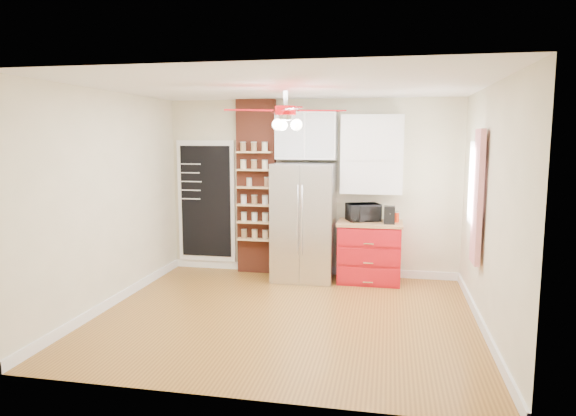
% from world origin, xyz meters
% --- Properties ---
extents(floor, '(4.50, 4.50, 0.00)m').
position_xyz_m(floor, '(0.00, 0.00, 0.00)').
color(floor, olive).
rests_on(floor, ground).
extents(ceiling, '(4.50, 4.50, 0.00)m').
position_xyz_m(ceiling, '(0.00, 0.00, 2.70)').
color(ceiling, white).
rests_on(ceiling, wall_back).
extents(wall_back, '(4.50, 0.02, 2.70)m').
position_xyz_m(wall_back, '(0.00, 2.00, 1.35)').
color(wall_back, beige).
rests_on(wall_back, floor).
extents(wall_front, '(4.50, 0.02, 2.70)m').
position_xyz_m(wall_front, '(0.00, -2.00, 1.35)').
color(wall_front, beige).
rests_on(wall_front, floor).
extents(wall_left, '(0.02, 4.00, 2.70)m').
position_xyz_m(wall_left, '(-2.25, 0.00, 1.35)').
color(wall_left, beige).
rests_on(wall_left, floor).
extents(wall_right, '(0.02, 4.00, 2.70)m').
position_xyz_m(wall_right, '(2.25, 0.00, 1.35)').
color(wall_right, beige).
rests_on(wall_right, floor).
extents(chalkboard, '(0.95, 0.05, 1.95)m').
position_xyz_m(chalkboard, '(-1.70, 1.96, 1.10)').
color(chalkboard, white).
rests_on(chalkboard, wall_back).
extents(brick_pillar, '(0.60, 0.16, 2.70)m').
position_xyz_m(brick_pillar, '(-0.85, 1.92, 1.35)').
color(brick_pillar, brown).
rests_on(brick_pillar, floor).
extents(fridge, '(0.90, 0.70, 1.75)m').
position_xyz_m(fridge, '(-0.05, 1.63, 0.88)').
color(fridge, silver).
rests_on(fridge, floor).
extents(upper_glass_cabinet, '(0.90, 0.35, 0.70)m').
position_xyz_m(upper_glass_cabinet, '(-0.05, 1.82, 2.15)').
color(upper_glass_cabinet, white).
rests_on(upper_glass_cabinet, wall_back).
extents(red_cabinet, '(0.94, 0.64, 0.90)m').
position_xyz_m(red_cabinet, '(0.92, 1.68, 0.45)').
color(red_cabinet, '#AC0E16').
rests_on(red_cabinet, floor).
extents(upper_shelf_unit, '(0.90, 0.30, 1.15)m').
position_xyz_m(upper_shelf_unit, '(0.92, 1.85, 1.88)').
color(upper_shelf_unit, white).
rests_on(upper_shelf_unit, wall_back).
extents(window, '(0.04, 0.75, 1.05)m').
position_xyz_m(window, '(2.23, 0.90, 1.55)').
color(window, white).
rests_on(window, wall_right).
extents(curtain, '(0.06, 0.40, 1.55)m').
position_xyz_m(curtain, '(2.18, 0.35, 1.45)').
color(curtain, red).
rests_on(curtain, wall_right).
extents(ceiling_fan, '(1.40, 1.40, 0.44)m').
position_xyz_m(ceiling_fan, '(0.00, 0.00, 2.42)').
color(ceiling_fan, silver).
rests_on(ceiling_fan, ceiling).
extents(toaster_oven, '(0.55, 0.46, 0.26)m').
position_xyz_m(toaster_oven, '(0.81, 1.74, 1.03)').
color(toaster_oven, black).
rests_on(toaster_oven, red_cabinet).
extents(coffee_maker, '(0.15, 0.19, 0.25)m').
position_xyz_m(coffee_maker, '(1.20, 1.57, 1.02)').
color(coffee_maker, black).
rests_on(coffee_maker, red_cabinet).
extents(canister_left, '(0.10, 0.10, 0.15)m').
position_xyz_m(canister_left, '(1.21, 1.53, 0.97)').
color(canister_left, red).
rests_on(canister_left, red_cabinet).
extents(canister_right, '(0.11, 0.11, 0.14)m').
position_xyz_m(canister_right, '(1.29, 1.73, 0.97)').
color(canister_right, red).
rests_on(canister_right, red_cabinet).
extents(pantry_jar_oats, '(0.10, 0.10, 0.12)m').
position_xyz_m(pantry_jar_oats, '(-0.93, 1.79, 1.43)').
color(pantry_jar_oats, '#BFB092').
rests_on(pantry_jar_oats, brick_pillar).
extents(pantry_jar_beans, '(0.09, 0.09, 0.14)m').
position_xyz_m(pantry_jar_beans, '(-0.65, 1.79, 1.44)').
color(pantry_jar_beans, '#876144').
rests_on(pantry_jar_beans, brick_pillar).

